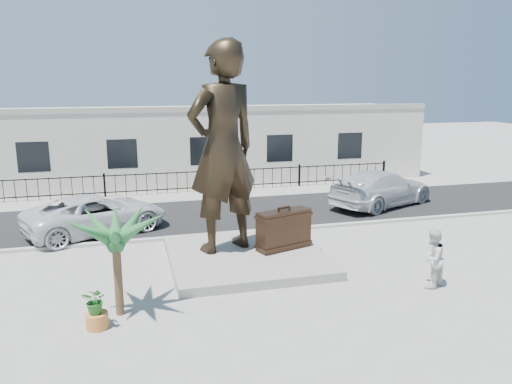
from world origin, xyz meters
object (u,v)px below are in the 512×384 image
at_px(tourist, 432,259).
at_px(statue, 223,148).
at_px(suitcase, 284,230).
at_px(car_white, 96,214).

bearing_deg(tourist, statue, -68.16).
xyz_separation_m(suitcase, car_white, (-6.51, 4.63, -0.20)).
bearing_deg(tourist, suitcase, -77.69).
xyz_separation_m(statue, car_white, (-4.47, 4.13, -3.08)).
distance_m(suitcase, car_white, 7.99).
relative_size(suitcase, tourist, 1.09).
xyz_separation_m(suitcase, tourist, (3.47, -3.69, -0.09)).
distance_m(suitcase, tourist, 5.06).
bearing_deg(car_white, tourist, -154.02).
relative_size(statue, car_white, 1.26).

